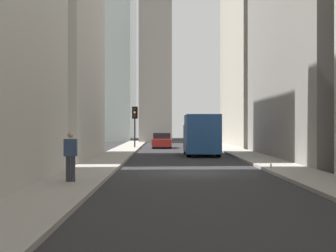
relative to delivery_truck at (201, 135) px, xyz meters
name	(u,v)px	position (x,y,z in m)	size (l,w,h in m)	color
ground_plane	(191,172)	(-13.40, 1.40, -1.46)	(135.00, 135.00, 0.00)	#262628
sidewalk_right	(91,171)	(-13.40, 5.90, -1.39)	(90.00, 2.20, 0.14)	gray
sidewalk_left	(291,171)	(-13.40, -3.10, -1.39)	(90.00, 2.20, 0.14)	gray
building_left_far	(278,41)	(16.98, -9.19, 9.41)	(18.40, 10.50, 21.72)	#A8A091
church_spire	(156,11)	(28.26, 3.63, 14.93)	(4.41, 4.41, 31.37)	gray
delivery_truck	(201,135)	(0.00, 0.00, 0.00)	(6.46, 2.25, 2.84)	#285699
sedan_red	(162,141)	(12.07, 2.80, -0.80)	(4.30, 1.78, 1.42)	maroon
traffic_light_midblock	(135,117)	(10.65, 5.25, 1.39)	(0.43, 0.52, 3.69)	black
pedestrian	(71,154)	(-18.61, 5.88, -0.37)	(0.26, 0.44, 1.75)	#33333D
discarded_bottle	(271,166)	(-13.19, -2.22, -1.21)	(0.07, 0.07, 0.27)	#999EA3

